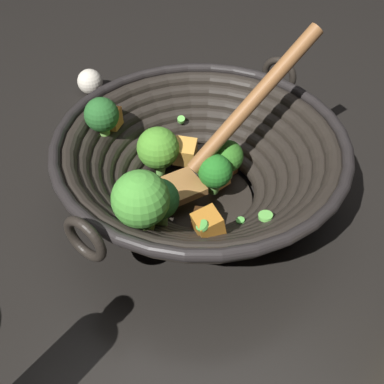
# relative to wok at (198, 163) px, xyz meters

# --- Properties ---
(ground_plane) EXTENTS (4.00, 4.00, 0.00)m
(ground_plane) POSITION_rel_wok_xyz_m (0.00, -0.00, -0.07)
(ground_plane) COLOR black
(wok) EXTENTS (0.39, 0.36, 0.21)m
(wok) POSITION_rel_wok_xyz_m (0.00, 0.00, 0.00)
(wok) COLOR black
(wok) RESTS_ON ground
(garlic_bulb) EXTENTS (0.04, 0.04, 0.04)m
(garlic_bulb) POSITION_rel_wok_xyz_m (0.09, 0.32, -0.05)
(garlic_bulb) COLOR silver
(garlic_bulb) RESTS_ON ground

